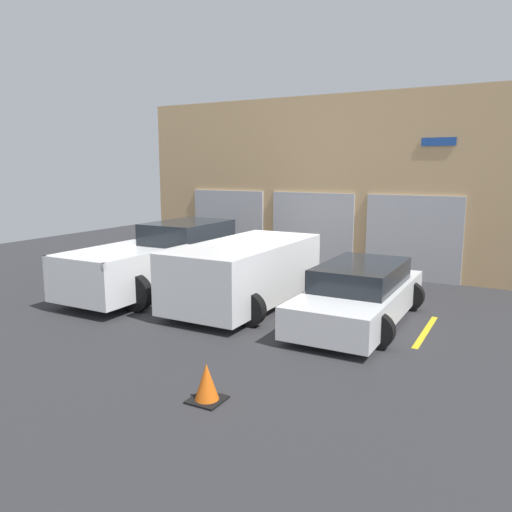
{
  "coord_description": "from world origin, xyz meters",
  "views": [
    {
      "loc": [
        5.7,
        -11.56,
        3.22
      ],
      "look_at": [
        0.0,
        -1.09,
        1.1
      ],
      "focal_mm": 35.0,
      "sensor_mm": 36.0,
      "label": 1
    }
  ],
  "objects_px": {
    "pickup_truck": "(162,259)",
    "traffic_cone": "(207,384)",
    "sedan_white": "(360,294)",
    "sedan_side": "(246,271)"
  },
  "relations": [
    {
      "from": "sedan_white",
      "to": "sedan_side",
      "type": "xyz_separation_m",
      "value": [
        -2.75,
        -0.02,
        0.23
      ]
    },
    {
      "from": "pickup_truck",
      "to": "sedan_side",
      "type": "relative_size",
      "value": 1.2
    },
    {
      "from": "pickup_truck",
      "to": "traffic_cone",
      "type": "height_order",
      "value": "pickup_truck"
    },
    {
      "from": "pickup_truck",
      "to": "traffic_cone",
      "type": "relative_size",
      "value": 9.77
    },
    {
      "from": "pickup_truck",
      "to": "sedan_side",
      "type": "distance_m",
      "value": 2.77
    },
    {
      "from": "pickup_truck",
      "to": "sedan_side",
      "type": "xyz_separation_m",
      "value": [
        2.75,
        -0.28,
        0.0
      ]
    },
    {
      "from": "sedan_white",
      "to": "traffic_cone",
      "type": "height_order",
      "value": "sedan_white"
    },
    {
      "from": "sedan_side",
      "to": "traffic_cone",
      "type": "height_order",
      "value": "sedan_side"
    },
    {
      "from": "pickup_truck",
      "to": "traffic_cone",
      "type": "bearing_deg",
      "value": -45.8
    },
    {
      "from": "traffic_cone",
      "to": "sedan_white",
      "type": "bearing_deg",
      "value": 80.53
    }
  ]
}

